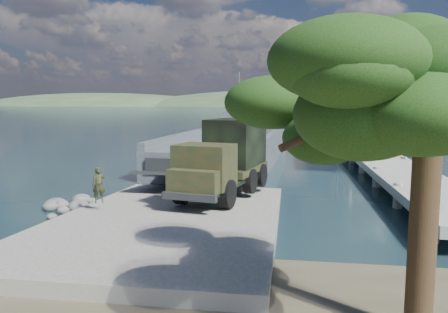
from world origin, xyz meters
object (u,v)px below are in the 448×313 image
(pier, at_px, (376,150))
(overhang_tree, at_px, (400,106))
(sailboat_near, at_px, (420,152))
(sailboat_far, at_px, (388,144))
(military_truck, at_px, (226,157))
(soldier, at_px, (99,193))
(landing_craft, at_px, (234,151))

(pier, relative_size, overhang_tree, 5.62)
(sailboat_near, distance_m, sailboat_far, 8.85)
(sailboat_far, bearing_deg, military_truck, -113.19)
(military_truck, height_order, soldier, military_truck)
(sailboat_near, distance_m, overhang_tree, 40.94)
(sailboat_far, relative_size, overhang_tree, 0.89)
(sailboat_near, bearing_deg, overhang_tree, -95.89)
(soldier, height_order, sailboat_far, sailboat_far)
(sailboat_near, bearing_deg, military_truck, -114.63)
(landing_craft, bearing_deg, sailboat_near, 19.12)
(sailboat_near, xyz_separation_m, sailboat_far, (-1.44, 8.73, 0.02))
(military_truck, xyz_separation_m, soldier, (-5.59, -4.81, -1.25))
(military_truck, distance_m, overhang_tree, 15.61)
(sailboat_near, height_order, sailboat_far, sailboat_far)
(landing_craft, xyz_separation_m, sailboat_near, (19.59, 5.64, -0.49))
(landing_craft, distance_m, sailboat_far, 23.15)
(sailboat_near, relative_size, overhang_tree, 0.83)
(landing_craft, relative_size, sailboat_near, 5.34)
(landing_craft, xyz_separation_m, overhang_tree, (8.05, -33.28, 4.86))
(pier, distance_m, sailboat_far, 19.55)
(landing_craft, xyz_separation_m, military_truck, (2.02, -19.22, 1.78))
(pier, relative_size, sailboat_near, 6.74)
(pier, xyz_separation_m, soldier, (-16.69, -19.54, -0.23))
(landing_craft, bearing_deg, soldier, -95.39)
(overhang_tree, bearing_deg, landing_craft, 103.60)
(pier, bearing_deg, soldier, -130.49)
(overhang_tree, bearing_deg, military_truck, 113.23)
(soldier, bearing_deg, military_truck, 15.21)
(military_truck, height_order, sailboat_far, sailboat_far)
(soldier, xyz_separation_m, sailboat_near, (23.17, 29.67, -1.02))
(pier, relative_size, landing_craft, 1.26)
(pier, height_order, soldier, pier)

